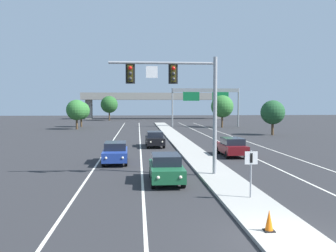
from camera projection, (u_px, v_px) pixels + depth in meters
The scene contains 20 objects.
ground_plane at pixel (291, 242), 11.90m from camera, with size 260.00×260.00×0.00m, color #28282B.
median_island at pixel (199, 158), 29.80m from camera, with size 2.40×110.00×0.15m, color #9E9B93.
lane_stripe_oncoming_center at pixel (141, 149), 36.38m from camera, with size 0.14×100.00×0.01m, color silver.
lane_stripe_receding_center at pixel (233, 148), 37.15m from camera, with size 0.14×100.00×0.01m, color silver.
edge_stripe_left at pixel (107, 149), 36.11m from camera, with size 0.14×100.00×0.01m, color silver.
edge_stripe_right at pixel (265, 148), 37.42m from camera, with size 0.14×100.00×0.01m, color silver.
overhead_signal_mast at pixel (182, 90), 22.30m from camera, with size 6.59×0.44×7.20m.
median_sign_post at pixel (251, 167), 16.91m from camera, with size 0.60×0.10×2.20m.
car_oncoming_green at pixel (166, 168), 21.00m from camera, with size 1.82×4.47×1.58m.
car_oncoming_blue at pixel (115, 152), 27.74m from camera, with size 1.91×4.51×1.58m.
car_oncoming_black at pixel (155, 139), 38.33m from camera, with size 1.91×4.51×1.58m.
car_receding_darkred at pixel (232, 147), 31.46m from camera, with size 1.87×4.49×1.58m.
traffic_cone_median_nose at pixel (269, 221), 12.48m from camera, with size 0.36×0.36×0.74m.
highway_sign_gantry at pixel (206, 95), 71.13m from camera, with size 13.28×0.42×7.50m.
overpass_bridge at pixel (155, 99), 108.13m from camera, with size 42.40×6.40×7.65m.
tree_far_left_b at pixel (81, 111), 70.61m from camera, with size 3.36×3.36×4.86m.
tree_far_right_a at pixel (273, 112), 52.35m from camera, with size 3.45×3.45×4.99m.
tree_far_left_a at pixel (109, 104), 97.51m from camera, with size 4.53×4.53×6.55m.
tree_far_left_c at pixel (77, 110), 63.95m from camera, with size 3.59×3.59×5.20m.
tree_far_right_c at pixel (222, 106), 69.00m from camera, with size 4.22×4.22×6.10m.
Camera 1 is at (-4.93, -11.28, 4.49)m, focal length 39.22 mm.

